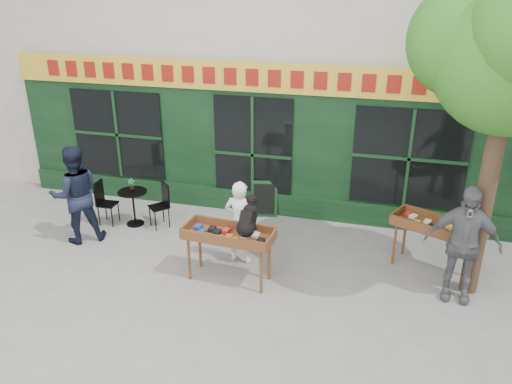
# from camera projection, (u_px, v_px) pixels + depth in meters

# --- Properties ---
(ground) EXTENTS (80.00, 80.00, 0.00)m
(ground) POSITION_uv_depth(u_px,v_px,m) (219.00, 263.00, 9.15)
(ground) COLOR slate
(ground) RESTS_ON ground
(book_cart_center) EXTENTS (1.54, 0.72, 0.99)m
(book_cart_center) POSITION_uv_depth(u_px,v_px,m) (229.00, 237.00, 8.35)
(book_cart_center) COLOR brown
(book_cart_center) RESTS_ON ground
(dog) EXTENTS (0.38, 0.62, 0.60)m
(dog) POSITION_uv_depth(u_px,v_px,m) (248.00, 216.00, 8.04)
(dog) COLOR black
(dog) RESTS_ON book_cart_center
(woman) EXTENTS (0.60, 0.41, 1.58)m
(woman) POSITION_uv_depth(u_px,v_px,m) (240.00, 222.00, 8.94)
(woman) COLOR white
(woman) RESTS_ON ground
(book_cart_right) EXTENTS (1.62, 1.18, 0.99)m
(book_cart_right) POSITION_uv_depth(u_px,v_px,m) (438.00, 229.00, 8.61)
(book_cart_right) COLOR brown
(book_cart_right) RESTS_ON ground
(man_right) EXTENTS (1.18, 0.56, 1.97)m
(man_right) POSITION_uv_depth(u_px,v_px,m) (462.00, 244.00, 7.81)
(man_right) COLOR #58595E
(man_right) RESTS_ON ground
(bistro_table) EXTENTS (0.60, 0.60, 0.76)m
(bistro_table) POSITION_uv_depth(u_px,v_px,m) (133.00, 201.00, 10.42)
(bistro_table) COLOR black
(bistro_table) RESTS_ON ground
(bistro_chair_left) EXTENTS (0.38, 0.38, 0.95)m
(bistro_chair_left) POSITION_uv_depth(u_px,v_px,m) (103.00, 199.00, 10.47)
(bistro_chair_left) COLOR black
(bistro_chair_left) RESTS_ON ground
(bistro_chair_right) EXTENTS (0.51, 0.51, 0.95)m
(bistro_chair_right) POSITION_uv_depth(u_px,v_px,m) (162.00, 201.00, 10.37)
(bistro_chair_right) COLOR black
(bistro_chair_right) RESTS_ON ground
(potted_plant) EXTENTS (0.17, 0.14, 0.28)m
(potted_plant) POSITION_uv_depth(u_px,v_px,m) (132.00, 185.00, 10.28)
(potted_plant) COLOR gray
(potted_plant) RESTS_ON bistro_table
(man_left) EXTENTS (1.21, 1.17, 1.96)m
(man_left) POSITION_uv_depth(u_px,v_px,m) (76.00, 195.00, 9.62)
(man_left) COLOR black
(man_left) RESTS_ON ground
(chalkboard) EXTENTS (0.59, 0.30, 0.79)m
(chalkboard) POSITION_uv_depth(u_px,v_px,m) (264.00, 199.00, 10.87)
(chalkboard) COLOR black
(chalkboard) RESTS_ON ground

